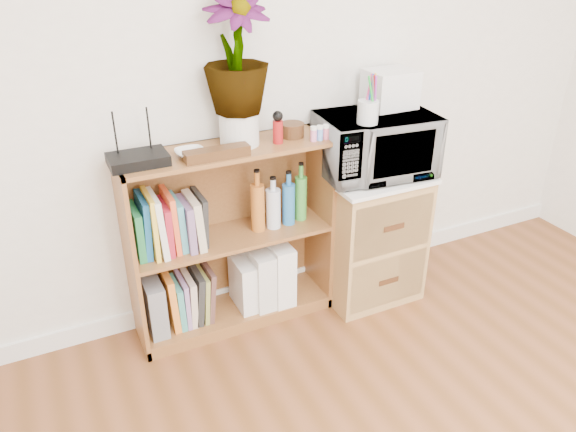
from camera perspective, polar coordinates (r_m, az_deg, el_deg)
skirting_board at (r=3.22m, az=-0.42°, el=-6.43°), size 4.00×0.02×0.10m
bookshelf at (r=2.77m, az=-5.77°, el=-2.34°), size 1.00×0.30×0.95m
wicker_unit at (r=3.07m, az=8.05°, el=-1.95°), size 0.50×0.45×0.70m
microwave at (r=2.85m, az=8.85°, el=7.17°), size 0.59×0.43×0.31m
pen_cup at (r=2.65m, az=8.11°, el=10.41°), size 0.10×0.10×0.11m
small_appliance at (r=2.90m, az=10.33°, el=12.60°), size 0.24×0.20×0.19m
router at (r=2.45m, az=-15.00°, el=5.58°), size 0.24×0.17×0.04m
white_bowl at (r=2.49m, az=-9.92°, el=6.31°), size 0.13×0.13×0.03m
plant_pot at (r=2.58m, az=-4.97°, el=8.87°), size 0.18×0.18×0.15m
potted_plant at (r=2.50m, az=-5.29°, el=16.16°), size 0.29×0.29×0.52m
trinket_box at (r=2.45m, az=-7.23°, el=6.34°), size 0.29×0.07×0.05m
kokeshi_doll at (r=2.60m, az=-1.04°, el=8.53°), size 0.05×0.05×0.11m
wooden_bowl at (r=2.69m, az=0.43°, el=8.74°), size 0.11×0.11×0.07m
paint_jars at (r=2.65m, az=3.25°, el=8.31°), size 0.12×0.04×0.06m
file_box at (r=2.83m, az=-13.46°, el=-8.77°), size 0.08×0.22×0.28m
magazine_holder_left at (r=2.92m, az=-4.58°, el=-6.84°), size 0.08×0.21×0.27m
magazine_holder_mid at (r=2.93m, az=-3.00°, el=-6.06°), size 0.10×0.25×0.31m
magazine_holder_right at (r=2.96m, az=-1.15°, el=-5.43°), size 0.11×0.27×0.33m
cookbooks at (r=2.63m, az=-12.06°, el=-0.80°), size 0.33×0.20×0.30m
liquor_bottles at (r=2.78m, az=-1.06°, el=1.78°), size 0.31×0.07×0.31m
lower_books at (r=2.86m, az=-10.08°, el=-8.12°), size 0.24×0.19×0.30m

